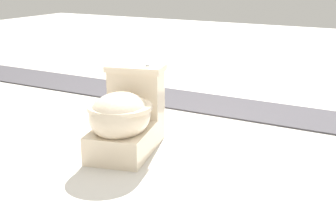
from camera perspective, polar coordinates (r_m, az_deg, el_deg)
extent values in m
plane|color=beige|center=(2.95, -1.01, -4.84)|extent=(14.00, 14.00, 0.00)
cube|color=#423F44|center=(3.76, 14.35, -0.39)|extent=(0.56, 8.00, 0.01)
cube|color=beige|center=(2.95, -5.11, -3.16)|extent=(0.67, 0.48, 0.17)
ellipsoid|color=beige|center=(2.80, -5.89, -0.46)|extent=(0.52, 0.46, 0.28)
cylinder|color=beige|center=(2.79, -5.92, 0.63)|extent=(0.47, 0.47, 0.03)
cube|color=beige|center=(3.07, -3.90, 2.28)|extent=(0.26, 0.37, 0.30)
cube|color=beige|center=(3.03, -3.97, 5.36)|extent=(0.29, 0.40, 0.04)
cylinder|color=silver|center=(3.00, -2.52, 5.73)|extent=(0.02, 0.02, 0.01)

